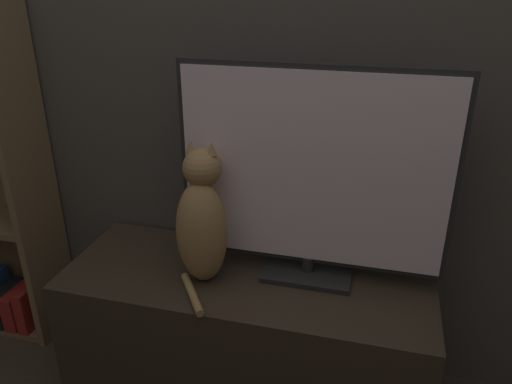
# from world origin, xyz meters

# --- Properties ---
(wall_back) EXTENTS (4.80, 0.05, 2.60)m
(wall_back) POSITION_xyz_m (0.00, 1.22, 1.30)
(wall_back) COLOR #47423D
(wall_back) RESTS_ON ground_plane
(tv_stand) EXTENTS (1.36, 0.52, 0.54)m
(tv_stand) POSITION_xyz_m (0.00, 0.92, 0.27)
(tv_stand) COLOR #33281E
(tv_stand) RESTS_ON ground_plane
(tv) EXTENTS (0.94, 0.19, 0.77)m
(tv) POSITION_xyz_m (0.22, 0.99, 0.93)
(tv) COLOR black
(tv) RESTS_ON tv_stand
(cat) EXTENTS (0.18, 0.32, 0.52)m
(cat) POSITION_xyz_m (-0.14, 0.87, 0.77)
(cat) COLOR #997547
(cat) RESTS_ON tv_stand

